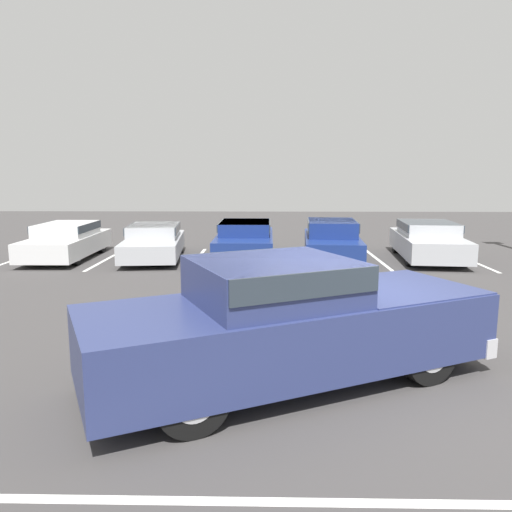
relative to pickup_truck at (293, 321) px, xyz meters
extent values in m
plane|color=#423F3F|center=(0.77, 0.34, -0.85)|extent=(60.00, 60.00, 0.00)
cube|color=white|center=(-8.61, 9.74, -0.85)|extent=(0.12, 4.38, 0.01)
cube|color=white|center=(-5.63, 9.74, -0.85)|extent=(0.12, 4.38, 0.01)
cube|color=white|center=(-2.64, 9.74, -0.85)|extent=(0.12, 4.38, 0.01)
cube|color=white|center=(0.34, 9.74, -0.85)|extent=(0.12, 4.38, 0.01)
cube|color=white|center=(3.33, 9.74, -0.85)|extent=(0.12, 4.38, 0.01)
cube|color=white|center=(6.31, 9.74, -0.85)|extent=(0.12, 4.38, 0.01)
cube|color=white|center=(-0.02, -2.57, -0.85)|extent=(8.79, 0.12, 0.01)
cube|color=navy|center=(-0.02, -0.01, -0.15)|extent=(5.80, 4.11, 0.90)
cube|color=navy|center=(-0.27, -0.13, 0.57)|extent=(2.55, 2.45, 0.56)
cube|color=#2D3842|center=(-0.27, -0.13, 0.70)|extent=(2.54, 2.48, 0.31)
cube|color=navy|center=(1.55, 0.74, 0.25)|extent=(2.64, 2.54, 0.13)
cube|color=silver|center=(2.40, 1.15, -0.48)|extent=(1.02, 1.85, 0.28)
cylinder|color=black|center=(1.13, 1.41, -0.43)|extent=(0.90, 0.64, 0.85)
cylinder|color=#ADADB2|center=(1.13, 1.41, -0.43)|extent=(0.56, 0.49, 0.47)
cylinder|color=black|center=(1.81, 0.00, -0.43)|extent=(0.90, 0.64, 0.85)
cylinder|color=#ADADB2|center=(1.81, 0.00, -0.43)|extent=(0.56, 0.49, 0.47)
cylinder|color=black|center=(-1.85, -0.01, -0.43)|extent=(0.90, 0.64, 0.85)
cylinder|color=#ADADB2|center=(-1.85, -0.01, -0.43)|extent=(0.56, 0.49, 0.47)
cylinder|color=black|center=(-1.17, -1.43, -0.43)|extent=(0.90, 0.64, 0.85)
cylinder|color=#ADADB2|center=(-1.17, -1.43, -0.43)|extent=(0.56, 0.49, 0.47)
cube|color=silver|center=(-6.99, 9.79, -0.39)|extent=(1.80, 4.31, 0.60)
cube|color=silver|center=(-6.99, 9.88, 0.12)|extent=(1.56, 2.25, 0.41)
cube|color=#2D3842|center=(-6.99, 9.88, 0.20)|extent=(1.63, 2.21, 0.24)
cylinder|color=black|center=(-6.24, 8.56, -0.55)|extent=(0.24, 0.61, 0.60)
cylinder|color=#ADADB2|center=(-6.24, 8.56, -0.55)|extent=(0.25, 0.34, 0.33)
cylinder|color=black|center=(-7.71, 8.54, -0.55)|extent=(0.24, 0.61, 0.60)
cylinder|color=#ADADB2|center=(-7.71, 8.54, -0.55)|extent=(0.25, 0.34, 0.33)
cylinder|color=black|center=(-6.27, 11.04, -0.55)|extent=(0.24, 0.61, 0.60)
cylinder|color=#ADADB2|center=(-6.27, 11.04, -0.55)|extent=(0.25, 0.34, 0.33)
cylinder|color=black|center=(-7.75, 11.02, -0.55)|extent=(0.24, 0.61, 0.60)
cylinder|color=#ADADB2|center=(-7.75, 11.02, -0.55)|extent=(0.25, 0.34, 0.33)
cube|color=#B7BABF|center=(-4.06, 9.76, -0.41)|extent=(2.16, 4.42, 0.55)
cube|color=#B7BABF|center=(-4.07, 9.84, 0.07)|extent=(1.74, 2.36, 0.41)
cube|color=#2D3842|center=(-4.07, 9.84, 0.15)|extent=(1.81, 2.32, 0.25)
cylinder|color=black|center=(-3.20, 8.60, -0.55)|extent=(0.27, 0.63, 0.61)
cylinder|color=#ADADB2|center=(-3.20, 8.60, -0.55)|extent=(0.26, 0.36, 0.33)
cylinder|color=black|center=(-4.68, 8.46, -0.55)|extent=(0.27, 0.63, 0.61)
cylinder|color=#ADADB2|center=(-4.68, 8.46, -0.55)|extent=(0.26, 0.36, 0.33)
cylinder|color=black|center=(-3.45, 11.06, -0.55)|extent=(0.27, 0.63, 0.61)
cylinder|color=#ADADB2|center=(-3.45, 11.06, -0.55)|extent=(0.26, 0.36, 0.33)
cylinder|color=black|center=(-4.93, 10.91, -0.55)|extent=(0.27, 0.63, 0.61)
cylinder|color=#ADADB2|center=(-4.93, 10.91, -0.55)|extent=(0.26, 0.36, 0.33)
cube|color=navy|center=(-1.05, 9.89, -0.36)|extent=(1.84, 4.47, 0.64)
cube|color=navy|center=(-1.05, 9.98, 0.17)|extent=(1.61, 2.33, 0.41)
cube|color=#2D3842|center=(-1.05, 9.98, 0.25)|extent=(1.68, 2.28, 0.25)
cylinder|color=black|center=(-0.28, 8.59, -0.53)|extent=(0.22, 0.66, 0.65)
cylinder|color=#ADADB2|center=(-0.28, 8.59, -0.53)|extent=(0.23, 0.36, 0.36)
cylinder|color=black|center=(-1.84, 8.60, -0.53)|extent=(0.22, 0.66, 0.65)
cylinder|color=#ADADB2|center=(-1.84, 8.60, -0.53)|extent=(0.23, 0.36, 0.36)
cylinder|color=black|center=(-0.26, 11.18, -0.53)|extent=(0.22, 0.66, 0.65)
cylinder|color=#ADADB2|center=(-0.26, 11.18, -0.53)|extent=(0.23, 0.36, 0.36)
cylinder|color=black|center=(-1.83, 11.19, -0.53)|extent=(0.22, 0.66, 0.65)
cylinder|color=#ADADB2|center=(-1.83, 11.19, -0.53)|extent=(0.23, 0.36, 0.36)
cube|color=navy|center=(1.79, 9.70, -0.37)|extent=(2.00, 4.39, 0.62)
cube|color=navy|center=(1.79, 9.78, 0.19)|extent=(1.66, 2.33, 0.50)
cube|color=#2D3842|center=(1.79, 9.78, 0.29)|extent=(1.72, 2.29, 0.30)
cylinder|color=black|center=(2.43, 8.41, -0.54)|extent=(0.26, 0.64, 0.63)
cylinder|color=#ADADB2|center=(2.43, 8.41, -0.54)|extent=(0.26, 0.36, 0.34)
cylinder|color=black|center=(0.97, 8.51, -0.54)|extent=(0.26, 0.64, 0.63)
cylinder|color=#ADADB2|center=(0.97, 8.51, -0.54)|extent=(0.26, 0.36, 0.34)
cylinder|color=black|center=(2.60, 10.88, -0.54)|extent=(0.26, 0.64, 0.63)
cylinder|color=#ADADB2|center=(2.60, 10.88, -0.54)|extent=(0.26, 0.36, 0.34)
cylinder|color=black|center=(1.14, 10.98, -0.54)|extent=(0.26, 0.64, 0.63)
cylinder|color=#ADADB2|center=(1.14, 10.98, -0.54)|extent=(0.26, 0.36, 0.34)
cube|color=#B7BABF|center=(4.95, 9.83, -0.36)|extent=(2.24, 4.55, 0.64)
cube|color=#B7BABF|center=(4.96, 9.92, 0.17)|extent=(1.82, 2.43, 0.42)
cube|color=#2D3842|center=(4.96, 9.92, 0.25)|extent=(1.88, 2.39, 0.25)
cylinder|color=black|center=(5.62, 8.49, -0.53)|extent=(0.27, 0.67, 0.65)
cylinder|color=#ADADB2|center=(5.62, 8.49, -0.53)|extent=(0.25, 0.38, 0.36)
cylinder|color=black|center=(4.04, 8.64, -0.53)|extent=(0.27, 0.67, 0.65)
cylinder|color=#ADADB2|center=(4.04, 8.64, -0.53)|extent=(0.25, 0.38, 0.36)
cylinder|color=black|center=(5.86, 11.03, -0.53)|extent=(0.27, 0.67, 0.65)
cylinder|color=#ADADB2|center=(5.86, 11.03, -0.53)|extent=(0.25, 0.38, 0.36)
cylinder|color=black|center=(4.29, 11.18, -0.53)|extent=(0.27, 0.67, 0.65)
cylinder|color=#ADADB2|center=(4.29, 11.18, -0.53)|extent=(0.25, 0.38, 0.36)
camera|label=1|loc=(-0.37, -6.48, 1.96)|focal=35.00mm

